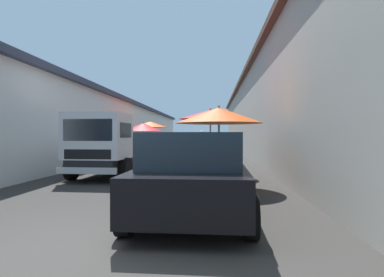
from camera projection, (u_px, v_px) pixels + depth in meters
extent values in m
plane|color=#33302D|center=(180.00, 161.00, 17.23)|extent=(90.00, 90.00, 0.00)
cube|color=silver|center=(68.00, 129.00, 19.95)|extent=(49.50, 7.00, 3.54)
cube|color=#383D4C|center=(68.00, 99.00, 19.93)|extent=(49.80, 7.50, 0.24)
cube|color=#A39E93|center=(306.00, 116.00, 18.96)|extent=(49.50, 7.00, 5.03)
cube|color=#4C3328|center=(306.00, 72.00, 18.93)|extent=(49.80, 7.50, 0.24)
cylinder|color=#9E9EA3|center=(219.00, 148.00, 8.54)|extent=(0.06, 0.06, 2.14)
cone|color=#D84C14|center=(219.00, 115.00, 8.53)|extent=(2.33, 2.33, 0.42)
sphere|color=#9E9EA3|center=(219.00, 106.00, 8.53)|extent=(0.07, 0.07, 0.07)
cube|color=olive|center=(224.00, 174.00, 8.51)|extent=(1.00, 0.59, 0.73)
sphere|color=orange|center=(219.00, 158.00, 8.60)|extent=(0.09, 0.09, 0.09)
sphere|color=orange|center=(218.00, 157.00, 8.49)|extent=(0.09, 0.09, 0.09)
sphere|color=orange|center=(225.00, 158.00, 8.68)|extent=(0.09, 0.09, 0.09)
sphere|color=orange|center=(229.00, 159.00, 8.32)|extent=(0.09, 0.09, 0.09)
sphere|color=orange|center=(229.00, 159.00, 8.27)|extent=(0.09, 0.09, 0.09)
sphere|color=orange|center=(217.00, 158.00, 8.64)|extent=(0.09, 0.09, 0.09)
cylinder|color=#9E9EA3|center=(210.00, 143.00, 11.13)|extent=(0.06, 0.06, 2.29)
cone|color=red|center=(210.00, 114.00, 11.12)|extent=(2.19, 2.19, 0.32)
sphere|color=#9E9EA3|center=(210.00, 109.00, 11.12)|extent=(0.07, 0.07, 0.07)
cube|color=brown|center=(212.00, 164.00, 11.19)|extent=(0.86, 0.79, 0.75)
sphere|color=orange|center=(206.00, 152.00, 11.41)|extent=(0.09, 0.09, 0.09)
sphere|color=orange|center=(217.00, 152.00, 11.27)|extent=(0.09, 0.09, 0.09)
sphere|color=orange|center=(210.00, 153.00, 10.92)|extent=(0.09, 0.09, 0.09)
cylinder|color=#9E9EA3|center=(150.00, 139.00, 20.67)|extent=(0.06, 0.06, 2.30)
cone|color=#D84C14|center=(150.00, 124.00, 20.66)|extent=(2.24, 2.24, 0.39)
sphere|color=#9E9EA3|center=(150.00, 121.00, 20.66)|extent=(0.07, 0.07, 0.07)
cube|color=olive|center=(154.00, 151.00, 20.91)|extent=(0.83, 0.61, 0.74)
sphere|color=orange|center=(152.00, 145.00, 20.69)|extent=(0.09, 0.09, 0.09)
sphere|color=orange|center=(153.00, 145.00, 20.89)|extent=(0.09, 0.09, 0.09)
sphere|color=orange|center=(156.00, 144.00, 21.02)|extent=(0.09, 0.09, 0.09)
sphere|color=orange|center=(155.00, 145.00, 20.73)|extent=(0.09, 0.09, 0.09)
cylinder|color=#9E9EA3|center=(143.00, 141.00, 18.13)|extent=(0.06, 0.06, 2.09)
cone|color=red|center=(143.00, 127.00, 18.12)|extent=(2.26, 2.26, 0.47)
sphere|color=#9E9EA3|center=(143.00, 122.00, 18.11)|extent=(0.07, 0.07, 0.07)
cube|color=#9E7547|center=(147.00, 153.00, 17.96)|extent=(0.96, 0.60, 0.83)
sphere|color=orange|center=(148.00, 144.00, 18.10)|extent=(0.09, 0.09, 0.09)
sphere|color=orange|center=(142.00, 144.00, 17.68)|extent=(0.09, 0.09, 0.09)
sphere|color=orange|center=(146.00, 144.00, 18.09)|extent=(0.09, 0.09, 0.09)
cube|color=black|center=(195.00, 182.00, 5.68)|extent=(3.94, 1.81, 0.64)
cube|color=#19232D|center=(194.00, 149.00, 5.52)|extent=(2.37, 1.57, 0.56)
cube|color=black|center=(201.00, 180.00, 7.58)|extent=(0.14, 1.65, 0.20)
cube|color=silver|center=(177.00, 167.00, 7.65)|extent=(0.07, 0.24, 0.14)
cube|color=silver|center=(226.00, 168.00, 7.55)|extent=(0.07, 0.24, 0.14)
cylinder|color=black|center=(161.00, 185.00, 7.08)|extent=(0.60, 0.21, 0.60)
cylinder|color=black|center=(239.00, 186.00, 6.93)|extent=(0.60, 0.21, 0.60)
cylinder|color=black|center=(126.00, 215.00, 4.44)|extent=(0.60, 0.21, 0.60)
cylinder|color=black|center=(251.00, 218.00, 4.29)|extent=(0.60, 0.21, 0.60)
cube|color=black|center=(117.00, 160.00, 11.47)|extent=(4.87, 1.70, 0.36)
cube|color=silver|center=(98.00, 136.00, 9.84)|extent=(1.62, 1.82, 1.40)
cube|color=#19232D|center=(88.00, 130.00, 9.10)|extent=(0.13, 1.47, 0.63)
cube|color=#19232D|center=(98.00, 130.00, 9.84)|extent=(1.13, 1.82, 0.45)
cube|color=black|center=(88.00, 154.00, 9.10)|extent=(0.13, 1.40, 0.28)
cube|color=silver|center=(87.00, 171.00, 9.03)|extent=(0.20, 1.75, 0.18)
cube|color=gray|center=(145.00, 148.00, 12.18)|extent=(3.16, 0.21, 0.50)
cube|color=gray|center=(104.00, 147.00, 12.37)|extent=(3.16, 0.21, 0.50)
cube|color=gray|center=(136.00, 146.00, 13.82)|extent=(0.14, 1.65, 0.50)
cylinder|color=black|center=(126.00, 169.00, 9.75)|extent=(0.73, 0.25, 0.72)
cylinder|color=black|center=(72.00, 169.00, 9.95)|extent=(0.73, 0.25, 0.72)
cylinder|color=black|center=(150.00, 161.00, 12.80)|extent=(0.73, 0.25, 0.72)
cylinder|color=black|center=(108.00, 161.00, 13.00)|extent=(0.73, 0.25, 0.72)
cylinder|color=#665B4C|center=(204.00, 157.00, 14.89)|extent=(0.14, 0.14, 0.80)
cylinder|color=#665B4C|center=(201.00, 157.00, 14.85)|extent=(0.14, 0.14, 0.80)
cube|color=#4C8C59|center=(202.00, 142.00, 14.86)|extent=(0.34, 0.51, 0.60)
sphere|color=tan|center=(202.00, 133.00, 14.86)|extent=(0.22, 0.22, 0.22)
cylinder|color=#4C8C59|center=(208.00, 141.00, 14.94)|extent=(0.08, 0.08, 0.54)
cylinder|color=#4C8C59|center=(197.00, 141.00, 14.78)|extent=(0.08, 0.08, 0.54)
cylinder|color=black|center=(130.00, 158.00, 16.36)|extent=(0.45, 0.16, 0.44)
cylinder|color=black|center=(127.00, 160.00, 15.12)|extent=(0.45, 0.18, 0.44)
cube|color=silver|center=(128.00, 158.00, 15.69)|extent=(0.93, 0.42, 0.08)
ellipsoid|color=black|center=(128.00, 151.00, 15.39)|extent=(0.59, 0.34, 0.20)
cube|color=silver|center=(130.00, 149.00, 16.31)|extent=(0.19, 0.34, 0.56)
cylinder|color=silver|center=(129.00, 148.00, 16.24)|extent=(0.28, 0.10, 0.68)
cylinder|color=black|center=(129.00, 141.00, 16.15)|extent=(0.55, 0.12, 0.04)
cylinder|color=#194CB2|center=(203.00, 152.00, 18.34)|extent=(0.30, 0.30, 0.03)
cylinder|color=#194CB2|center=(203.00, 156.00, 18.45)|extent=(0.04, 0.04, 0.42)
cylinder|color=#194CB2|center=(201.00, 156.00, 18.35)|extent=(0.04, 0.04, 0.42)
cylinder|color=#194CB2|center=(203.00, 156.00, 18.23)|extent=(0.04, 0.04, 0.42)
cylinder|color=#194CB2|center=(205.00, 156.00, 18.33)|extent=(0.04, 0.04, 0.42)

